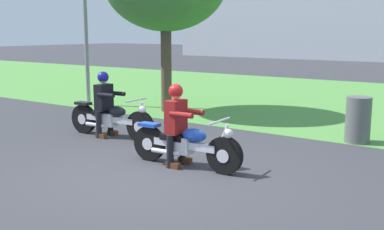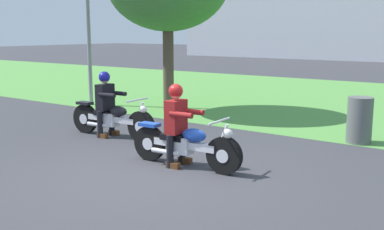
{
  "view_description": "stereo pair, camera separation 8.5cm",
  "coord_description": "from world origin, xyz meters",
  "px_view_note": "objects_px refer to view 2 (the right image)",
  "views": [
    {
      "loc": [
        4.54,
        -5.37,
        2.23
      ],
      "look_at": [
        0.17,
        0.89,
        0.85
      ],
      "focal_mm": 43.33,
      "sensor_mm": 36.0,
      "label": 1
    },
    {
      "loc": [
        4.61,
        -5.32,
        2.23
      ],
      "look_at": [
        0.17,
        0.89,
        0.85
      ],
      "focal_mm": 43.33,
      "sensor_mm": 36.0,
      "label": 2
    }
  ],
  "objects_px": {
    "rider_lead": "(177,118)",
    "motorcycle_follow": "(112,119)",
    "motorcycle_lead": "(185,145)",
    "rider_follow": "(106,99)",
    "trash_can": "(360,120)"
  },
  "relations": [
    {
      "from": "rider_lead",
      "to": "motorcycle_follow",
      "type": "relative_size",
      "value": 0.62
    },
    {
      "from": "rider_lead",
      "to": "motorcycle_follow",
      "type": "height_order",
      "value": "rider_lead"
    },
    {
      "from": "motorcycle_lead",
      "to": "rider_follow",
      "type": "relative_size",
      "value": 1.5
    },
    {
      "from": "motorcycle_lead",
      "to": "trash_can",
      "type": "xyz_separation_m",
      "value": [
        1.85,
        3.41,
        0.09
      ]
    },
    {
      "from": "rider_lead",
      "to": "trash_can",
      "type": "relative_size",
      "value": 1.48
    },
    {
      "from": "motorcycle_lead",
      "to": "motorcycle_follow",
      "type": "bearing_deg",
      "value": 158.73
    },
    {
      "from": "rider_lead",
      "to": "trash_can",
      "type": "bearing_deg",
      "value": 56.79
    },
    {
      "from": "motorcycle_lead",
      "to": "motorcycle_follow",
      "type": "xyz_separation_m",
      "value": [
        -2.58,
        0.87,
        0.01
      ]
    },
    {
      "from": "motorcycle_lead",
      "to": "motorcycle_follow",
      "type": "height_order",
      "value": "motorcycle_follow"
    },
    {
      "from": "motorcycle_lead",
      "to": "rider_lead",
      "type": "relative_size",
      "value": 1.52
    },
    {
      "from": "rider_lead",
      "to": "motorcycle_lead",
      "type": "bearing_deg",
      "value": -0.88
    },
    {
      "from": "motorcycle_follow",
      "to": "trash_can",
      "type": "relative_size",
      "value": 2.39
    },
    {
      "from": "trash_can",
      "to": "rider_follow",
      "type": "bearing_deg",
      "value": -151.1
    },
    {
      "from": "rider_lead",
      "to": "rider_follow",
      "type": "height_order",
      "value": "rider_follow"
    },
    {
      "from": "motorcycle_lead",
      "to": "rider_follow",
      "type": "distance_m",
      "value": 2.91
    }
  ]
}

